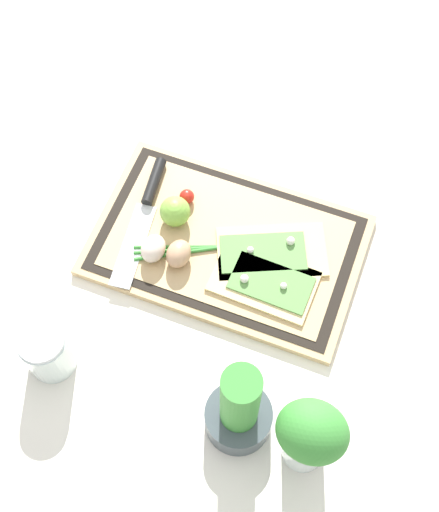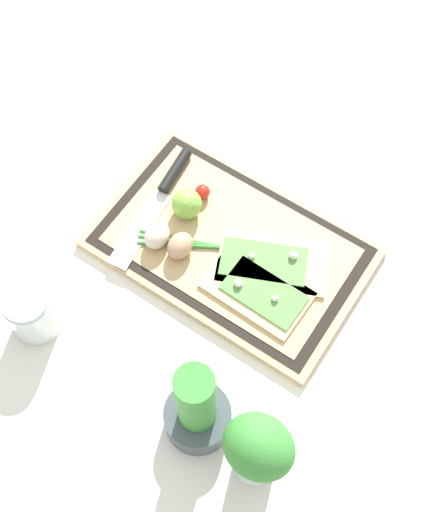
{
  "view_description": "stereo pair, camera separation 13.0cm",
  "coord_description": "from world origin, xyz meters",
  "px_view_note": "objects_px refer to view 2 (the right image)",
  "views": [
    {
      "loc": [
        -0.21,
        0.58,
        1.2
      ],
      "look_at": [
        0.0,
        0.04,
        0.04
      ],
      "focal_mm": 50.0,
      "sensor_mm": 36.0,
      "label": 1
    },
    {
      "loc": [
        -0.32,
        0.52,
        1.2
      ],
      "look_at": [
        0.0,
        0.04,
        0.04
      ],
      "focal_mm": 50.0,
      "sensor_mm": 36.0,
      "label": 2
    }
  ],
  "objects_px": {
    "pizza_slice_near": "(271,262)",
    "egg_brown": "(180,246)",
    "lime": "(187,204)",
    "herb_glass": "(258,451)",
    "knife": "(164,188)",
    "egg_pink": "(157,236)",
    "pizza_slice_far": "(259,290)",
    "herb_pot": "(197,410)",
    "sauce_jar": "(33,314)",
    "cherry_tomato_red": "(203,192)"
  },
  "relations": [
    {
      "from": "sauce_jar",
      "to": "egg_brown",
      "type": "bearing_deg",
      "value": -118.11
    },
    {
      "from": "knife",
      "to": "lime",
      "type": "distance_m",
      "value": 0.07
    },
    {
      "from": "pizza_slice_near",
      "to": "knife",
      "type": "height_order",
      "value": "pizza_slice_near"
    },
    {
      "from": "egg_brown",
      "to": "cherry_tomato_red",
      "type": "height_order",
      "value": "egg_brown"
    },
    {
      "from": "pizza_slice_near",
      "to": "egg_pink",
      "type": "relative_size",
      "value": 4.16
    },
    {
      "from": "knife",
      "to": "herb_pot",
      "type": "bearing_deg",
      "value": 132.6
    },
    {
      "from": "egg_brown",
      "to": "herb_glass",
      "type": "xyz_separation_m",
      "value": [
        -0.32,
        0.25,
        0.07
      ]
    },
    {
      "from": "pizza_slice_near",
      "to": "herb_glass",
      "type": "bearing_deg",
      "value": 117.63
    },
    {
      "from": "knife",
      "to": "egg_pink",
      "type": "bearing_deg",
      "value": 119.12
    },
    {
      "from": "lime",
      "to": "herb_pot",
      "type": "xyz_separation_m",
      "value": [
        -0.24,
        0.32,
        0.03
      ]
    },
    {
      "from": "pizza_slice_near",
      "to": "pizza_slice_far",
      "type": "bearing_deg",
      "value": 100.77
    },
    {
      "from": "knife",
      "to": "lime",
      "type": "height_order",
      "value": "lime"
    },
    {
      "from": "knife",
      "to": "sauce_jar",
      "type": "bearing_deg",
      "value": 84.45
    },
    {
      "from": "egg_brown",
      "to": "lime",
      "type": "bearing_deg",
      "value": -63.52
    },
    {
      "from": "egg_pink",
      "to": "lime",
      "type": "xyz_separation_m",
      "value": [
        -0.01,
        -0.08,
        0.01
      ]
    },
    {
      "from": "knife",
      "to": "egg_pink",
      "type": "relative_size",
      "value": 5.04
    },
    {
      "from": "herb_pot",
      "to": "sauce_jar",
      "type": "bearing_deg",
      "value": 1.99
    },
    {
      "from": "herb_glass",
      "to": "egg_pink",
      "type": "bearing_deg",
      "value": -33.31
    },
    {
      "from": "pizza_slice_near",
      "to": "sauce_jar",
      "type": "xyz_separation_m",
      "value": [
        0.29,
        0.33,
        0.02
      ]
    },
    {
      "from": "pizza_slice_near",
      "to": "herb_glass",
      "type": "height_order",
      "value": "herb_glass"
    },
    {
      "from": "pizza_slice_near",
      "to": "egg_brown",
      "type": "distance_m",
      "value": 0.17
    },
    {
      "from": "sauce_jar",
      "to": "herb_glass",
      "type": "xyz_separation_m",
      "value": [
        -0.46,
        -0.01,
        0.07
      ]
    },
    {
      "from": "pizza_slice_far",
      "to": "egg_pink",
      "type": "height_order",
      "value": "egg_pink"
    },
    {
      "from": "knife",
      "to": "herb_glass",
      "type": "xyz_separation_m",
      "value": [
        -0.42,
        0.34,
        0.09
      ]
    },
    {
      "from": "sauce_jar",
      "to": "knife",
      "type": "bearing_deg",
      "value": -95.55
    },
    {
      "from": "lime",
      "to": "cherry_tomato_red",
      "type": "height_order",
      "value": "lime"
    },
    {
      "from": "egg_brown",
      "to": "sauce_jar",
      "type": "xyz_separation_m",
      "value": [
        0.14,
        0.25,
        0.01
      ]
    },
    {
      "from": "egg_brown",
      "to": "egg_pink",
      "type": "xyz_separation_m",
      "value": [
        0.05,
        0.01,
        0.0
      ]
    },
    {
      "from": "pizza_slice_near",
      "to": "egg_brown",
      "type": "xyz_separation_m",
      "value": [
        0.15,
        0.07,
        0.02
      ]
    },
    {
      "from": "egg_brown",
      "to": "herb_glass",
      "type": "height_order",
      "value": "herb_glass"
    },
    {
      "from": "cherry_tomato_red",
      "to": "herb_glass",
      "type": "height_order",
      "value": "herb_glass"
    },
    {
      "from": "herb_glass",
      "to": "cherry_tomato_red",
      "type": "bearing_deg",
      "value": -46.32
    },
    {
      "from": "pizza_slice_far",
      "to": "herb_glass",
      "type": "relative_size",
      "value": 1.0
    },
    {
      "from": "pizza_slice_far",
      "to": "cherry_tomato_red",
      "type": "distance_m",
      "value": 0.23
    },
    {
      "from": "pizza_slice_near",
      "to": "lime",
      "type": "relative_size",
      "value": 3.98
    },
    {
      "from": "knife",
      "to": "sauce_jar",
      "type": "height_order",
      "value": "sauce_jar"
    },
    {
      "from": "egg_brown",
      "to": "lime",
      "type": "relative_size",
      "value": 0.96
    },
    {
      "from": "egg_pink",
      "to": "sauce_jar",
      "type": "xyz_separation_m",
      "value": [
        0.09,
        0.25,
        0.01
      ]
    },
    {
      "from": "pizza_slice_far",
      "to": "herb_glass",
      "type": "height_order",
      "value": "herb_glass"
    },
    {
      "from": "pizza_slice_near",
      "to": "lime",
      "type": "bearing_deg",
      "value": -1.16
    },
    {
      "from": "egg_pink",
      "to": "egg_brown",
      "type": "bearing_deg",
      "value": -172.35
    },
    {
      "from": "pizza_slice_far",
      "to": "herb_pot",
      "type": "bearing_deg",
      "value": 99.0
    },
    {
      "from": "pizza_slice_near",
      "to": "herb_glass",
      "type": "distance_m",
      "value": 0.37
    },
    {
      "from": "pizza_slice_far",
      "to": "egg_brown",
      "type": "xyz_separation_m",
      "value": [
        0.16,
        0.01,
        0.02
      ]
    },
    {
      "from": "knife",
      "to": "egg_pink",
      "type": "distance_m",
      "value": 0.11
    },
    {
      "from": "egg_pink",
      "to": "sauce_jar",
      "type": "distance_m",
      "value": 0.26
    },
    {
      "from": "herb_pot",
      "to": "egg_brown",
      "type": "bearing_deg",
      "value": -49.77
    },
    {
      "from": "knife",
      "to": "lime",
      "type": "relative_size",
      "value": 4.83
    },
    {
      "from": "pizza_slice_near",
      "to": "pizza_slice_far",
      "type": "xyz_separation_m",
      "value": [
        -0.01,
        0.06,
        0.0
      ]
    },
    {
      "from": "egg_brown",
      "to": "herb_glass",
      "type": "bearing_deg",
      "value": 142.26
    }
  ]
}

